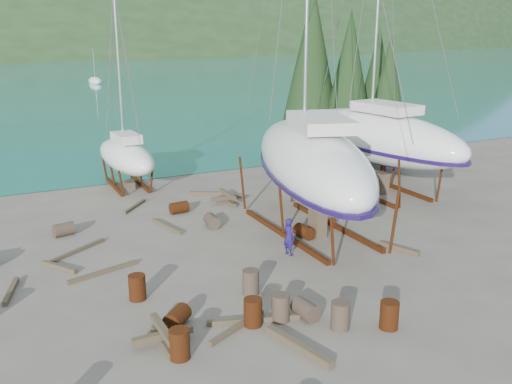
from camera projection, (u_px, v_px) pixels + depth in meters
name	position (u px, v px, depth m)	size (l,w,h in m)	color
ground	(255.00, 271.00, 21.53)	(600.00, 600.00, 0.00)	#5F554B
far_house_right	(89.00, 46.00, 197.02)	(6.60, 5.60, 5.60)	beige
cypress_near_right	(349.00, 79.00, 35.60)	(3.60, 3.60, 10.00)	black
cypress_mid_right	(388.00, 95.00, 34.76)	(3.06, 3.06, 8.50)	black
cypress_back_left	(312.00, 63.00, 36.44)	(4.14, 4.14, 11.50)	black
cypress_far_right	(377.00, 85.00, 37.91)	(3.24, 3.24, 9.00)	black
moored_boat_mid	(95.00, 81.00, 94.53)	(2.00, 5.00, 6.05)	white
large_sailboat_near	(311.00, 160.00, 24.76)	(7.62, 13.68, 20.69)	white
large_sailboat_far	(378.00, 136.00, 31.43)	(4.90, 12.38, 19.05)	white
small_sailboat_shore	(126.00, 156.00, 32.49)	(2.75, 7.10, 11.12)	white
worker	(289.00, 237.00, 22.87)	(0.57, 0.37, 1.56)	#1B1251
drum_1	(306.00, 309.00, 17.98)	(0.58, 0.58, 0.88)	#2D2823
drum_4	(179.00, 208.00, 28.20)	(0.58, 0.58, 0.88)	#572F0F
drum_5	(281.00, 308.00, 17.79)	(0.58, 0.58, 0.88)	#2D2823
drum_6	(304.00, 232.00, 24.87)	(0.58, 0.58, 0.88)	#572F0F
drum_7	(389.00, 315.00, 17.32)	(0.58, 0.58, 0.88)	#572F0F
drum_9	(64.00, 229.00, 25.14)	(0.58, 0.58, 0.88)	#2D2823
drum_10	(253.00, 312.00, 17.50)	(0.58, 0.58, 0.88)	#572F0F
drum_11	(212.00, 221.00, 26.25)	(0.58, 0.58, 0.88)	#2D2823
drum_12	(177.00, 317.00, 17.50)	(0.58, 0.58, 0.88)	#572F0F
drum_13	(180.00, 344.00, 15.73)	(0.58, 0.58, 0.88)	#572F0F
drum_14	(137.00, 287.00, 19.17)	(0.58, 0.58, 0.88)	#572F0F
drum_16	(251.00, 282.00, 19.57)	(0.58, 0.58, 0.88)	#2D2823
drum_17	(340.00, 316.00, 17.29)	(0.58, 0.58, 0.88)	#2D2823
timber_1	(399.00, 248.00, 23.48)	(0.19, 1.82, 0.19)	brown
timber_3	(237.00, 327.00, 17.35)	(0.15, 2.49, 0.15)	brown
timber_4	(60.00, 267.00, 21.68)	(0.17, 1.75, 0.17)	brown
timber_5	(254.00, 320.00, 17.76)	(0.16, 2.94, 0.16)	brown
timber_6	(206.00, 193.00, 31.30)	(0.19, 1.85, 0.19)	brown
timber_9	(135.00, 207.00, 29.07)	(0.15, 2.29, 0.15)	brown
timber_10	(167.00, 226.00, 26.15)	(0.16, 2.40, 0.16)	brown
timber_11	(103.00, 272.00, 21.27)	(0.15, 2.83, 0.15)	brown
timber_12	(11.00, 291.00, 19.71)	(0.17, 2.04, 0.17)	brown
timber_15	(76.00, 251.00, 23.25)	(0.15, 3.08, 0.15)	brown
timber_16	(298.00, 346.00, 16.22)	(0.23, 2.56, 0.23)	brown
timber_pile_fore	(163.00, 335.00, 16.44)	(1.80, 1.80, 0.60)	brown
timber_pile_aft	(227.00, 198.00, 29.78)	(1.80, 1.80, 0.60)	brown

